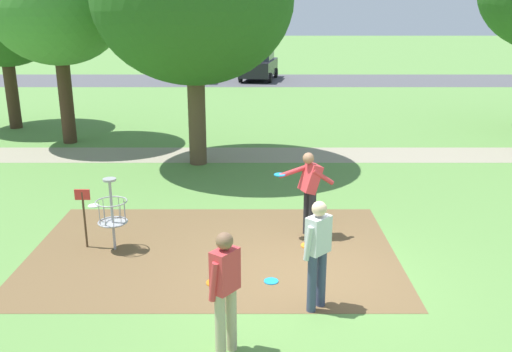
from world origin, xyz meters
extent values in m
plane|color=#5B8942|center=(0.00, 0.00, 0.00)|extent=(160.00, 160.00, 0.00)
cube|color=brown|center=(-1.65, 1.07, 0.00)|extent=(6.72, 4.38, 0.01)
cylinder|color=#9E9EA3|center=(-3.50, 1.15, 0.68)|extent=(0.05, 0.05, 1.35)
cylinder|color=#9E9EA3|center=(-3.50, 1.15, 1.37)|extent=(0.24, 0.24, 0.04)
torus|color=#9E9EA3|center=(-3.50, 1.15, 0.95)|extent=(0.58, 0.58, 0.02)
torus|color=#9E9EA3|center=(-3.50, 1.15, 0.55)|extent=(0.55, 0.55, 0.03)
cylinder|color=#9E9EA3|center=(-3.50, 1.15, 0.53)|extent=(0.48, 0.48, 0.02)
cylinder|color=gray|center=(-3.26, 1.15, 0.75)|extent=(0.01, 0.01, 0.40)
cylinder|color=gray|center=(-3.30, 1.29, 0.75)|extent=(0.01, 0.01, 0.40)
cylinder|color=gray|center=(-3.42, 1.37, 0.75)|extent=(0.01, 0.01, 0.40)
cylinder|color=gray|center=(-3.57, 1.37, 0.75)|extent=(0.01, 0.01, 0.40)
cylinder|color=gray|center=(-3.69, 1.29, 0.75)|extent=(0.01, 0.01, 0.40)
cylinder|color=gray|center=(-3.73, 1.15, 0.75)|extent=(0.01, 0.01, 0.40)
cylinder|color=gray|center=(-3.69, 1.01, 0.75)|extent=(0.01, 0.01, 0.40)
cylinder|color=gray|center=(-3.57, 0.92, 0.75)|extent=(0.01, 0.01, 0.40)
cylinder|color=gray|center=(-3.42, 0.92, 0.75)|extent=(0.01, 0.01, 0.40)
cylinder|color=gray|center=(-3.30, 1.01, 0.75)|extent=(0.01, 0.01, 0.40)
cylinder|color=#4C3823|center=(-4.05, 1.25, 0.55)|extent=(0.04, 0.04, 1.10)
cube|color=red|center=(-4.05, 1.25, 1.05)|extent=(0.28, 0.03, 0.20)
cylinder|color=#384260|center=(-0.02, -1.03, 0.46)|extent=(0.14, 0.14, 0.92)
cylinder|color=#384260|center=(0.13, -0.88, 0.46)|extent=(0.14, 0.14, 0.92)
cube|color=silver|center=(0.05, -0.95, 1.20)|extent=(0.41, 0.41, 0.56)
sphere|color=beige|center=(0.05, -0.95, 1.60)|extent=(0.22, 0.22, 0.22)
cylinder|color=silver|center=(-0.09, -1.07, 1.12)|extent=(0.18, 0.18, 0.55)
cylinder|color=silver|center=(0.17, -0.81, 1.12)|extent=(0.18, 0.18, 0.55)
cylinder|color=orange|center=(-0.07, -0.83, 0.97)|extent=(0.22, 0.22, 0.02)
cylinder|color=#232328|center=(0.24, 1.69, 0.46)|extent=(0.14, 0.14, 0.92)
cylinder|color=#232328|center=(0.16, 1.90, 0.46)|extent=(0.14, 0.14, 0.92)
cube|color=#D1383D|center=(0.20, 1.79, 1.20)|extent=(0.49, 0.48, 0.60)
sphere|color=#9E7051|center=(0.15, 1.77, 1.60)|extent=(0.22, 0.22, 0.22)
cylinder|color=#D1383D|center=(-0.14, 1.83, 1.32)|extent=(0.58, 0.31, 0.21)
cylinder|color=#1E93DB|center=(-0.40, 1.72, 1.29)|extent=(0.22, 0.22, 0.02)
cylinder|color=#D1383D|center=(0.43, 1.71, 1.25)|extent=(0.48, 0.26, 0.37)
cylinder|color=tan|center=(-1.30, -2.17, 0.46)|extent=(0.14, 0.14, 0.92)
cylinder|color=tan|center=(-1.17, -1.99, 0.46)|extent=(0.14, 0.14, 0.92)
cube|color=#D1383D|center=(-1.24, -2.08, 1.20)|extent=(0.39, 0.42, 0.56)
sphere|color=brown|center=(-1.24, -2.08, 1.60)|extent=(0.22, 0.22, 0.22)
cylinder|color=#D1383D|center=(-1.37, -2.22, 1.12)|extent=(0.19, 0.17, 0.55)
cylinder|color=#D1383D|center=(-1.14, -1.92, 1.12)|extent=(0.19, 0.17, 0.55)
cylinder|color=orange|center=(-1.38, -1.97, 0.97)|extent=(0.22, 0.22, 0.02)
cylinder|color=#1E93DB|center=(-0.60, -0.13, 0.01)|extent=(0.24, 0.24, 0.02)
cylinder|color=white|center=(-4.56, 3.47, 0.01)|extent=(0.25, 0.25, 0.02)
cylinder|color=brown|center=(-2.52, 7.06, 1.27)|extent=(0.50, 0.50, 2.54)
cylinder|color=#422D1E|center=(-9.85, 11.95, 1.24)|extent=(0.45, 0.45, 2.47)
ellipsoid|color=#285B1E|center=(-9.85, 11.95, 4.02)|extent=(4.13, 4.13, 3.51)
cylinder|color=#422D1E|center=(-7.07, 9.62, 1.38)|extent=(0.45, 0.45, 2.76)
ellipsoid|color=#428433|center=(-7.07, 9.62, 4.32)|extent=(4.18, 4.18, 3.55)
cube|color=#4C4C51|center=(0.00, 25.82, 0.00)|extent=(36.00, 6.00, 0.01)
cube|color=#2D4784|center=(-4.38, 25.94, 0.75)|extent=(1.98, 4.27, 0.90)
cube|color=#2D333D|center=(-4.38, 25.94, 1.52)|extent=(1.68, 2.25, 0.64)
cylinder|color=black|center=(-5.22, 27.28, 0.30)|extent=(0.21, 0.61, 0.60)
cylinder|color=black|center=(-3.42, 27.21, 0.30)|extent=(0.21, 0.61, 0.60)
cylinder|color=black|center=(-5.33, 24.68, 0.30)|extent=(0.21, 0.61, 0.60)
cylinder|color=black|center=(-3.53, 24.60, 0.30)|extent=(0.21, 0.61, 0.60)
cube|color=black|center=(-0.68, 26.05, 0.75)|extent=(2.48, 4.44, 0.90)
cube|color=#2D333D|center=(-0.68, 26.05, 1.52)|extent=(1.93, 2.42, 0.64)
cylinder|color=black|center=(-1.34, 27.48, 0.30)|extent=(0.28, 0.62, 0.60)
cylinder|color=black|center=(0.43, 27.18, 0.30)|extent=(0.28, 0.62, 0.60)
cylinder|color=black|center=(-1.78, 24.91, 0.30)|extent=(0.28, 0.62, 0.60)
cylinder|color=black|center=(-0.01, 24.61, 0.30)|extent=(0.28, 0.62, 0.60)
cube|color=gray|center=(0.00, 8.01, 0.00)|extent=(40.00, 1.81, 0.00)
camera|label=1|loc=(-0.85, -8.29, 4.36)|focal=38.57mm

